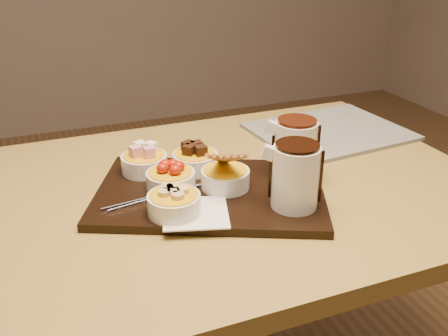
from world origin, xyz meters
name	(u,v)px	position (x,y,z in m)	size (l,w,h in m)	color
dining_table	(210,226)	(0.00, 0.00, 0.65)	(1.20, 0.80, 0.75)	#A1843B
serving_board	(210,193)	(-0.01, -0.04, 0.76)	(0.46, 0.30, 0.02)	black
napkin	(196,213)	(-0.07, -0.12, 0.77)	(0.12, 0.12, 0.00)	white
bowl_marshmallows	(144,163)	(-0.12, 0.09, 0.79)	(0.10, 0.10, 0.04)	silver
bowl_cake	(195,162)	(-0.01, 0.06, 0.79)	(0.10, 0.10, 0.04)	silver
bowl_strawberries	(171,181)	(-0.09, -0.01, 0.79)	(0.10, 0.10, 0.04)	silver
bowl_biscotti	(225,179)	(0.02, -0.04, 0.79)	(0.10, 0.10, 0.04)	silver
bowl_bananas	(174,204)	(-0.11, -0.11, 0.79)	(0.10, 0.10, 0.04)	silver
pitcher_dark_chocolate	(295,177)	(0.11, -0.16, 0.83)	(0.09, 0.09, 0.12)	silver
pitcher_milk_chocolate	(295,150)	(0.18, -0.05, 0.83)	(0.09, 0.09, 0.12)	silver
fondue_skewers	(164,193)	(-0.11, -0.03, 0.77)	(0.26, 0.03, 0.01)	silver
newspaper	(329,131)	(0.41, 0.17, 0.76)	(0.39, 0.31, 0.01)	beige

